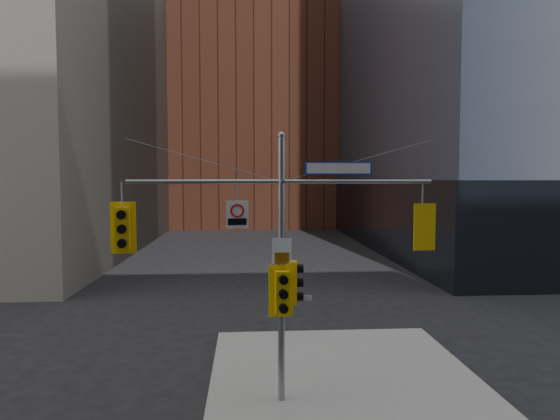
{
  "coord_description": "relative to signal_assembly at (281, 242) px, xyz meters",
  "views": [
    {
      "loc": [
        -0.92,
        -11.02,
        6.07
      ],
      "look_at": [
        -0.04,
        2.0,
        5.26
      ],
      "focal_mm": 32.0,
      "sensor_mm": 36.0,
      "label": 1
    }
  ],
  "objects": [
    {
      "name": "sidewalk_corner",
      "position": [
        2.0,
        2.01,
        -4.34
      ],
      "size": [
        8.0,
        8.0,
        0.15
      ],
      "primitive_type": "cube",
      "color": "gray",
      "rests_on": "ground"
    },
    {
      "name": "brick_midrise",
      "position": [
        0.0,
        56.01,
        9.58
      ],
      "size": [
        26.0,
        20.0,
        28.0
      ],
      "primitive_type": "cube",
      "color": "brown",
      "rests_on": "ground"
    },
    {
      "name": "signal_assembly",
      "position": [
        0.0,
        0.0,
        0.0
      ],
      "size": [
        8.0,
        0.8,
        7.3
      ],
      "color": "gray",
      "rests_on": "ground"
    },
    {
      "name": "traffic_light_west_arm",
      "position": [
        -4.11,
        0.01,
        0.38
      ],
      "size": [
        0.65,
        0.56,
        1.36
      ],
      "rotation": [
        0.0,
        0.0,
        0.14
      ],
      "color": "yellow",
      "rests_on": "ground"
    },
    {
      "name": "traffic_light_east_arm",
      "position": [
        3.78,
        0.0,
        0.38
      ],
      "size": [
        0.6,
        0.48,
        1.25
      ],
      "rotation": [
        0.0,
        0.0,
        3.2
      ],
      "color": "yellow",
      "rests_on": "ground"
    },
    {
      "name": "traffic_light_pole_side",
      "position": [
        0.33,
        0.0,
        -1.09
      ],
      "size": [
        0.45,
        0.39,
        1.14
      ],
      "rotation": [
        0.0,
        0.0,
        1.5
      ],
      "color": "yellow",
      "rests_on": "ground"
    },
    {
      "name": "traffic_light_pole_front",
      "position": [
        -0.0,
        -0.27,
        -1.29
      ],
      "size": [
        0.66,
        0.54,
        1.38
      ],
      "rotation": [
        0.0,
        0.0,
        0.08
      ],
      "color": "yellow",
      "rests_on": "ground"
    },
    {
      "name": "street_sign_blade",
      "position": [
        1.51,
        0.0,
        1.93
      ],
      "size": [
        1.8,
        0.09,
        0.35
      ],
      "rotation": [
        0.0,
        0.0,
        0.03
      ],
      "color": "navy",
      "rests_on": "ground"
    },
    {
      "name": "regulatory_sign_arm",
      "position": [
        -1.16,
        -0.02,
        0.76
      ],
      "size": [
        0.58,
        0.1,
        0.73
      ],
      "rotation": [
        0.0,
        0.0,
        0.1
      ],
      "color": "silver",
      "rests_on": "ground"
    },
    {
      "name": "regulatory_sign_pole",
      "position": [
        0.0,
        -0.12,
        -0.25
      ],
      "size": [
        0.52,
        0.08,
        0.67
      ],
      "rotation": [
        0.0,
        0.0,
        -0.08
      ],
      "color": "silver",
      "rests_on": "ground"
    },
    {
      "name": "street_blade_ew",
      "position": [
        0.45,
        0.01,
        -1.51
      ],
      "size": [
        0.72,
        0.07,
        0.14
      ],
      "rotation": [
        0.0,
        0.0,
        -0.06
      ],
      "color": "silver",
      "rests_on": "ground"
    },
    {
      "name": "street_blade_ns",
      "position": [
        0.0,
        0.46,
        -1.68
      ],
      "size": [
        0.05,
        0.67,
        0.13
      ],
      "rotation": [
        0.0,
        0.0,
        -0.04
      ],
      "color": "#145926",
      "rests_on": "ground"
    }
  ]
}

